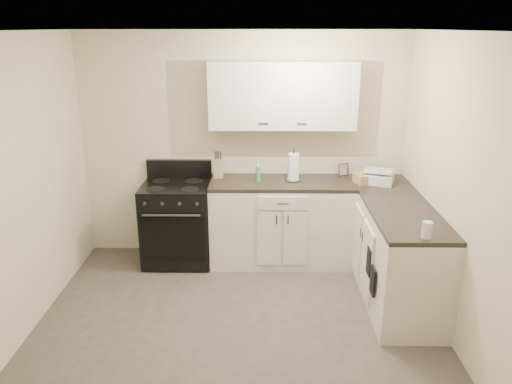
{
  "coord_description": "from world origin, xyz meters",
  "views": [
    {
      "loc": [
        0.21,
        -3.65,
        2.53
      ],
      "look_at": [
        0.15,
        0.85,
        1.03
      ],
      "focal_mm": 35.0,
      "sensor_mm": 36.0,
      "label": 1
    }
  ],
  "objects_px": {
    "knife_block": "(218,168)",
    "countertop_grill": "(379,178)",
    "stove": "(177,223)",
    "paper_towel": "(293,167)",
    "wicker_basket": "(369,178)"
  },
  "relations": [
    {
      "from": "countertop_grill",
      "to": "paper_towel",
      "type": "bearing_deg",
      "value": -164.53
    },
    {
      "from": "knife_block",
      "to": "countertop_grill",
      "type": "xyz_separation_m",
      "value": [
        1.73,
        -0.18,
        -0.05
      ]
    },
    {
      "from": "paper_towel",
      "to": "countertop_grill",
      "type": "distance_m",
      "value": 0.92
    },
    {
      "from": "stove",
      "to": "paper_towel",
      "type": "relative_size",
      "value": 2.96
    },
    {
      "from": "knife_block",
      "to": "paper_towel",
      "type": "relative_size",
      "value": 0.69
    },
    {
      "from": "stove",
      "to": "knife_block",
      "type": "height_order",
      "value": "knife_block"
    },
    {
      "from": "knife_block",
      "to": "countertop_grill",
      "type": "bearing_deg",
      "value": 0.67
    },
    {
      "from": "knife_block",
      "to": "countertop_grill",
      "type": "distance_m",
      "value": 1.74
    },
    {
      "from": "wicker_basket",
      "to": "countertop_grill",
      "type": "relative_size",
      "value": 1.01
    },
    {
      "from": "knife_block",
      "to": "wicker_basket",
      "type": "xyz_separation_m",
      "value": [
        1.62,
        -0.16,
        -0.06
      ]
    },
    {
      "from": "stove",
      "to": "knife_block",
      "type": "distance_m",
      "value": 0.76
    },
    {
      "from": "countertop_grill",
      "to": "knife_block",
      "type": "bearing_deg",
      "value": -165.25
    },
    {
      "from": "paper_towel",
      "to": "countertop_grill",
      "type": "bearing_deg",
      "value": -5.19
    },
    {
      "from": "stove",
      "to": "paper_towel",
      "type": "distance_m",
      "value": 1.42
    },
    {
      "from": "stove",
      "to": "paper_towel",
      "type": "xyz_separation_m",
      "value": [
        1.27,
        0.06,
        0.63
      ]
    }
  ]
}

